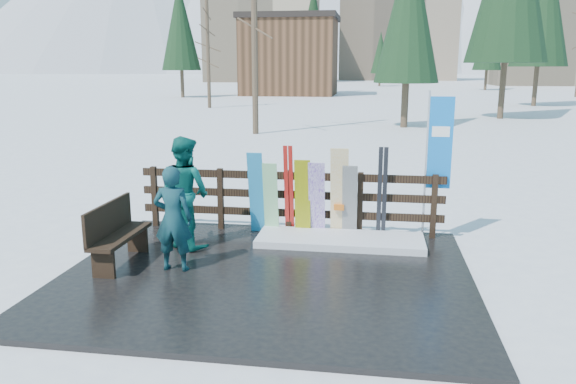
% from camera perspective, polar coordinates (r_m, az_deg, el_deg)
% --- Properties ---
extents(ground, '(700.00, 700.00, 0.00)m').
position_cam_1_polar(ground, '(8.45, -2.18, -8.74)').
color(ground, white).
rests_on(ground, ground).
extents(deck, '(6.00, 5.00, 0.08)m').
position_cam_1_polar(deck, '(8.44, -2.18, -8.48)').
color(deck, black).
rests_on(deck, ground).
extents(fence, '(5.60, 0.10, 1.15)m').
position_cam_1_polar(fence, '(10.31, 0.10, -0.49)').
color(fence, black).
rests_on(fence, deck).
extents(snow_patch, '(2.87, 1.00, 0.12)m').
position_cam_1_polar(snow_patch, '(9.79, 5.31, -4.89)').
color(snow_patch, white).
rests_on(snow_patch, deck).
extents(bench, '(0.41, 1.50, 0.97)m').
position_cam_1_polar(bench, '(9.04, -17.09, -3.89)').
color(bench, black).
rests_on(bench, deck).
extents(snowboard_0, '(0.27, 0.34, 1.52)m').
position_cam_1_polar(snowboard_0, '(10.17, -3.23, -0.10)').
color(snowboard_0, '#248BC7').
rests_on(snowboard_0, deck).
extents(snowboard_1, '(0.26, 0.26, 1.33)m').
position_cam_1_polar(snowboard_1, '(10.15, -1.77, -0.67)').
color(snowboard_1, white).
rests_on(snowboard_1, deck).
extents(snowboard_2, '(0.28, 0.20, 1.40)m').
position_cam_1_polar(snowboard_2, '(10.05, 1.48, -0.59)').
color(snowboard_2, '#FCFF00').
rests_on(snowboard_2, deck).
extents(snowboard_3, '(0.29, 0.32, 1.37)m').
position_cam_1_polar(snowboard_3, '(10.02, 2.94, -0.74)').
color(snowboard_3, white).
rests_on(snowboard_3, deck).
extents(snowboard_4, '(0.26, 0.35, 1.33)m').
position_cam_1_polar(snowboard_4, '(9.99, 6.28, -0.95)').
color(snowboard_4, black).
rests_on(snowboard_4, deck).
extents(snowboard_5, '(0.31, 0.38, 1.63)m').
position_cam_1_polar(snowboard_5, '(9.96, 5.23, -0.07)').
color(snowboard_5, white).
rests_on(snowboard_5, deck).
extents(ski_pair_a, '(0.16, 0.31, 1.65)m').
position_cam_1_polar(ski_pair_a, '(10.12, 0.09, 0.23)').
color(ski_pair_a, '#B21A15').
rests_on(ski_pair_a, deck).
extents(ski_pair_b, '(0.17, 0.17, 1.65)m').
position_cam_1_polar(ski_pair_b, '(10.01, 9.53, -0.09)').
color(ski_pair_b, black).
rests_on(ski_pair_b, deck).
extents(rental_flag, '(0.45, 0.04, 2.60)m').
position_cam_1_polar(rental_flag, '(10.13, 14.87, 4.30)').
color(rental_flag, silver).
rests_on(rental_flag, deck).
extents(person_front, '(0.59, 0.40, 1.59)m').
position_cam_1_polar(person_front, '(8.49, -11.60, -2.67)').
color(person_front, '#135148').
rests_on(person_front, deck).
extents(person_back, '(1.14, 1.06, 1.88)m').
position_cam_1_polar(person_back, '(9.56, -10.44, -0.01)').
color(person_back, '#0B5D54').
rests_on(person_back, deck).
extents(resort_buildings, '(73.00, 87.60, 22.60)m').
position_cam_1_polar(resort_buildings, '(123.32, 8.89, 15.60)').
color(resort_buildings, tan).
rests_on(resort_buildings, ground).
extents(trees, '(42.10, 68.60, 13.21)m').
position_cam_1_polar(trees, '(54.26, 11.67, 15.19)').
color(trees, '#382B1E').
rests_on(trees, ground).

